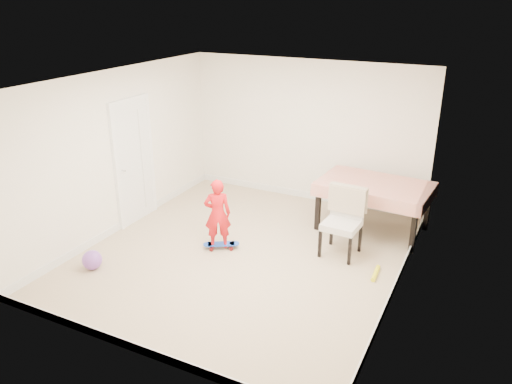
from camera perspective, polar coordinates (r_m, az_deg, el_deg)
The scene contains 17 objects.
ground at distance 7.58m, azimuth -1.36°, elevation -7.06°, with size 5.00×5.00×0.00m, color tan.
ceiling at distance 6.73m, azimuth -1.56°, elevation 12.56°, with size 4.50×5.00×0.04m, color white.
wall_back at distance 9.21m, azimuth 5.78°, elevation 6.86°, with size 4.50×0.04×2.60m, color white.
wall_front at distance 5.17m, azimuth -14.41°, elevation -6.13°, with size 4.50×0.04×2.60m, color white.
wall_left at distance 8.27m, azimuth -15.30°, elevation 4.45°, with size 0.04×5.00×2.60m, color white.
wall_right at distance 6.39m, azimuth 16.56°, elevation -0.83°, with size 0.04×5.00×2.60m, color white.
door at distance 8.57m, azimuth -13.78°, elevation 3.25°, with size 0.10×0.94×2.11m, color white.
baseboard_back at distance 9.62m, azimuth 5.53°, elevation -0.28°, with size 4.50×0.02×0.12m, color white.
baseboard_front at distance 5.83m, azimuth -13.29°, elevation -17.01°, with size 4.50×0.02×0.12m, color white.
baseboard_left at distance 8.72m, azimuth -14.55°, elevation -3.33°, with size 0.02×5.00×0.12m, color white.
baseboard_right at distance 6.94m, azimuth 15.54°, elevation -10.34°, with size 0.02×5.00×0.12m, color white.
dining_table at distance 8.37m, azimuth 13.22°, elevation -1.62°, with size 1.75×1.10×0.82m, color red, non-canonical shape.
dining_chair at distance 7.45m, azimuth 9.75°, elevation -3.50°, with size 0.56×0.64×1.03m, color silver, non-canonical shape.
skateboard at distance 7.73m, azimuth -3.99°, elevation -6.16°, with size 0.55×0.20×0.08m, color blue, non-canonical shape.
child at distance 7.50m, azimuth -4.41°, elevation -2.75°, with size 0.40×0.26×1.10m, color red.
balloon at distance 7.50m, azimuth -18.22°, elevation -7.38°, with size 0.28×0.28×0.28m, color #8D50C1.
foam_toy at distance 7.23m, azimuth 13.51°, elevation -9.02°, with size 0.06×0.06×0.40m, color yellow.
Camera 1 is at (3.10, -5.87, 3.66)m, focal length 35.00 mm.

